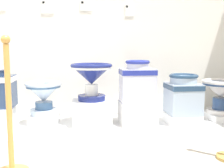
{
  "coord_description": "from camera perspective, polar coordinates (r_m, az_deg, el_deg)",
  "views": [
    {
      "loc": [
        1.44,
        -0.61,
        0.9
      ],
      "look_at": [
        1.77,
        2.19,
        0.54
      ],
      "focal_mm": 44.38,
      "sensor_mm": 36.0,
      "label": 1
    }
  ],
  "objects": [
    {
      "name": "info_placard_third",
      "position": [
        3.27,
        -5.36,
        15.8
      ],
      "size": [
        0.13,
        0.01,
        0.11
      ],
      "color": "white"
    },
    {
      "name": "antique_toilet_slender_white",
      "position": [
        2.88,
        5.24,
        0.61
      ],
      "size": [
        0.36,
        0.27,
        0.44
      ],
      "color": "silver",
      "rests_on": "plinth_block_slender_white"
    },
    {
      "name": "antique_toilet_pale_glazed",
      "position": [
        2.94,
        -13.91,
        -2.0
      ],
      "size": [
        0.37,
        0.37,
        0.34
      ],
      "color": "silver",
      "rests_on": "plinth_block_pale_glazed"
    },
    {
      "name": "plinth_block_pale_glazed",
      "position": [
        3.0,
        -13.75,
        -7.07
      ],
      "size": [
        0.29,
        0.32,
        0.1
      ],
      "primitive_type": "cube",
      "color": "white",
      "rests_on": "display_platform"
    },
    {
      "name": "plinth_block_leftmost",
      "position": [
        2.89,
        -4.18,
        -5.85
      ],
      "size": [
        0.39,
        0.33,
        0.25
      ],
      "primitive_type": "cube",
      "color": "white",
      "rests_on": "display_platform"
    },
    {
      "name": "info_placard_second",
      "position": [
        3.28,
        -13.15,
        15.27
      ],
      "size": [
        0.14,
        0.01,
        0.15
      ],
      "color": "white"
    },
    {
      "name": "plinth_block_central_ornate",
      "position": [
        3.05,
        14.26,
        -6.81
      ],
      "size": [
        0.34,
        0.29,
        0.1
      ],
      "primitive_type": "cube",
      "color": "white",
      "rests_on": "display_platform"
    },
    {
      "name": "info_placard_first",
      "position": [
        3.37,
        -21.91,
        14.85
      ],
      "size": [
        0.1,
        0.01,
        0.11
      ],
      "color": "white"
    },
    {
      "name": "plinth_block_squat_floral",
      "position": [
        3.36,
        21.31,
        -6.11
      ],
      "size": [
        0.29,
        0.37,
        0.06
      ],
      "primitive_type": "cube",
      "color": "white",
      "rests_on": "display_platform"
    },
    {
      "name": "stanchion_post_near_left",
      "position": [
        2.11,
        -20.24,
        -9.46
      ],
      "size": [
        0.24,
        0.24,
        0.99
      ],
      "color": "gold",
      "rests_on": "ground_plane"
    },
    {
      "name": "antique_toilet_central_ornate",
      "position": [
        3.0,
        14.42,
        -1.88
      ],
      "size": [
        0.33,
        0.34,
        0.42
      ],
      "color": "#A1B6CE",
      "rests_on": "plinth_block_central_ornate"
    },
    {
      "name": "antique_toilet_squat_floral",
      "position": [
        3.31,
        21.54,
        -1.26
      ],
      "size": [
        0.42,
        0.42,
        0.37
      ],
      "color": "white",
      "rests_on": "plinth_block_squat_floral"
    },
    {
      "name": "plinth_block_slender_white",
      "position": [
        2.94,
        5.17,
        -5.89
      ],
      "size": [
        0.36,
        0.37,
        0.23
      ],
      "primitive_type": "cube",
      "color": "white",
      "rests_on": "display_platform"
    },
    {
      "name": "info_placard_fourth",
      "position": [
        3.31,
        3.65,
        14.95
      ],
      "size": [
        0.1,
        0.01,
        0.14
      ],
      "color": "white"
    },
    {
      "name": "display_platform",
      "position": [
        2.95,
        0.88,
        -9.25
      ],
      "size": [
        2.89,
        0.84,
        0.11
      ],
      "primitive_type": "cube",
      "color": "white",
      "rests_on": "ground_plane"
    },
    {
      "name": "antique_toilet_leftmost",
      "position": [
        2.82,
        -4.26,
        1.82
      ],
      "size": [
        0.42,
        0.42,
        0.38
      ],
      "color": "navy",
      "rests_on": "plinth_block_leftmost"
    }
  ]
}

